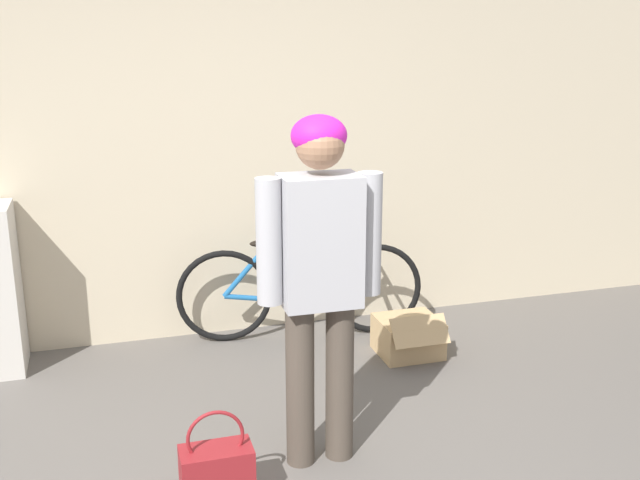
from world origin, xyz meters
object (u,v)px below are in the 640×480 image
object	(u,v)px
person	(320,261)
bicycle	(301,289)
handbag	(217,474)
cardboard_box	(408,336)

from	to	relation	value
person	bicycle	xyz separation A→B (m)	(0.30, 1.46, -0.65)
handbag	cardboard_box	xyz separation A→B (m)	(1.41, 1.22, -0.03)
person	cardboard_box	xyz separation A→B (m)	(0.88, 1.00, -0.87)
person	cardboard_box	distance (m)	1.59
cardboard_box	bicycle	bearing A→B (deg)	141.17
bicycle	handbag	bearing A→B (deg)	-107.92
person	handbag	bearing A→B (deg)	-155.60
person	handbag	world-z (taller)	person
person	bicycle	distance (m)	1.62
person	cardboard_box	size ratio (longest dim) A/B	3.94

